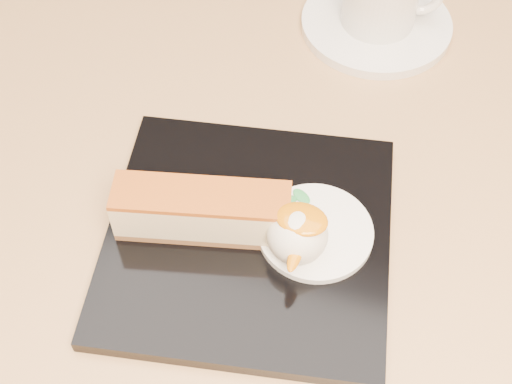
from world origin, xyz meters
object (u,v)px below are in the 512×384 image
(table, at_px, (260,281))
(dessert_plate, at_px, (248,237))
(cheesecake, at_px, (202,211))
(ice_cream_scoop, at_px, (297,235))
(saucer, at_px, (376,24))

(table, bearing_deg, dessert_plate, -83.05)
(cheesecake, height_order, ice_cream_scoop, ice_cream_scoop)
(table, relative_size, ice_cream_scoop, 17.35)
(table, relative_size, dessert_plate, 3.64)
(saucer, bearing_deg, ice_cream_scoop, -90.63)
(dessert_plate, distance_m, ice_cream_scoop, 0.05)
(dessert_plate, height_order, saucer, dessert_plate)
(table, distance_m, saucer, 0.28)
(cheesecake, xyz_separation_m, ice_cream_scoop, (0.08, -0.00, 0.00))
(dessert_plate, distance_m, saucer, 0.28)
(saucer, bearing_deg, cheesecake, -105.25)
(cheesecake, distance_m, ice_cream_scoop, 0.08)
(ice_cream_scoop, xyz_separation_m, saucer, (0.00, 0.29, -0.03))
(dessert_plate, distance_m, cheesecake, 0.04)
(ice_cream_scoop, bearing_deg, saucer, 89.37)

